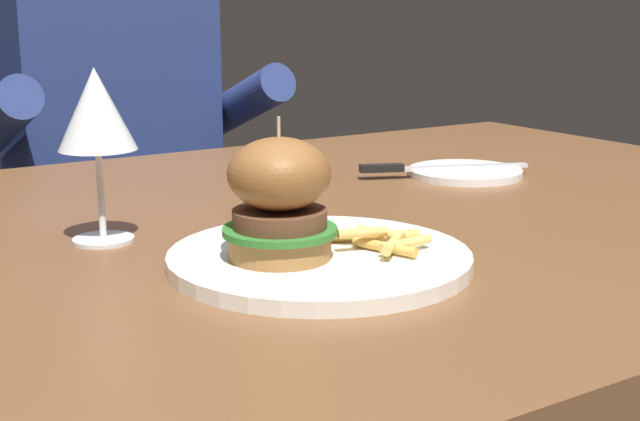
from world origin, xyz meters
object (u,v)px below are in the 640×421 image
at_px(bread_plate, 465,172).
at_px(burger_sandwich, 279,198).
at_px(diner_person, 117,224).
at_px(main_plate, 319,259).
at_px(table_knife, 429,167).
at_px(wine_glass, 96,114).

bearing_deg(bread_plate, burger_sandwich, -150.60).
relative_size(bread_plate, diner_person, 0.13).
xyz_separation_m(main_plate, bread_plate, (0.40, 0.25, -0.00)).
height_order(main_plate, diner_person, diner_person).
height_order(burger_sandwich, table_knife, burger_sandwich).
bearing_deg(wine_glass, diner_person, 69.44).
distance_m(table_knife, diner_person, 0.71).
bearing_deg(burger_sandwich, wine_glass, 117.31).
bearing_deg(main_plate, table_knife, 37.49).
distance_m(bread_plate, table_knife, 0.05).
xyz_separation_m(main_plate, table_knife, (0.35, 0.27, 0.01)).
distance_m(bread_plate, diner_person, 0.75).
distance_m(main_plate, burger_sandwich, 0.07).
relative_size(table_knife, diner_person, 0.19).
relative_size(bread_plate, table_knife, 0.70).
bearing_deg(main_plate, wine_glass, 125.70).
xyz_separation_m(wine_glass, table_knife, (0.49, 0.08, -0.12)).
height_order(wine_glass, table_knife, wine_glass).
relative_size(main_plate, wine_glass, 1.59).
distance_m(main_plate, diner_person, 0.95).
relative_size(main_plate, burger_sandwich, 2.21).
bearing_deg(wine_glass, bread_plate, 6.50).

